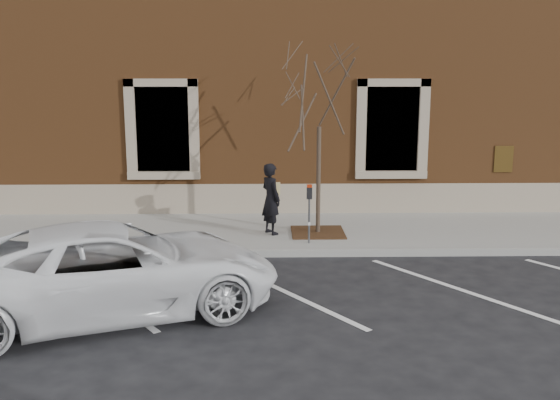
{
  "coord_description": "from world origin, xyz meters",
  "views": [
    {
      "loc": [
        -0.27,
        -12.81,
        3.82
      ],
      "look_at": [
        0.0,
        0.6,
        1.1
      ],
      "focal_mm": 40.0,
      "sensor_mm": 36.0,
      "label": 1
    }
  ],
  "objects_px": {
    "parking_meter": "(309,203)",
    "sapling": "(319,96)",
    "white_truck": "(113,270)",
    "man": "(271,199)"
  },
  "relations": [
    {
      "from": "white_truck",
      "to": "man",
      "type": "bearing_deg",
      "value": -49.28
    },
    {
      "from": "parking_meter",
      "to": "white_truck",
      "type": "relative_size",
      "value": 0.25
    },
    {
      "from": "man",
      "to": "white_truck",
      "type": "height_order",
      "value": "man"
    },
    {
      "from": "man",
      "to": "white_truck",
      "type": "relative_size",
      "value": 0.31
    },
    {
      "from": "white_truck",
      "to": "sapling",
      "type": "bearing_deg",
      "value": -58.57
    },
    {
      "from": "parking_meter",
      "to": "sapling",
      "type": "bearing_deg",
      "value": 63.49
    },
    {
      "from": "man",
      "to": "sapling",
      "type": "relative_size",
      "value": 0.37
    },
    {
      "from": "man",
      "to": "parking_meter",
      "type": "relative_size",
      "value": 1.26
    },
    {
      "from": "man",
      "to": "white_truck",
      "type": "xyz_separation_m",
      "value": [
        -2.56,
        -4.53,
        -0.24
      ]
    },
    {
      "from": "man",
      "to": "sapling",
      "type": "distance_m",
      "value": 2.59
    }
  ]
}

